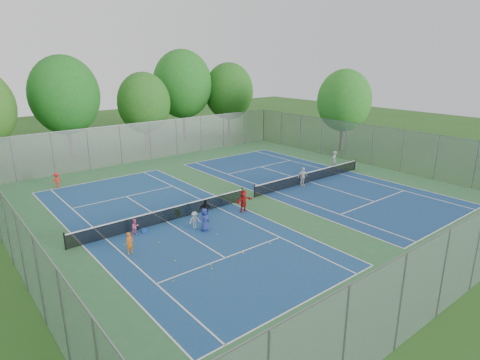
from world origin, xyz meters
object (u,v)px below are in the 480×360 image
Objects in this scene: instructor at (334,161)px; ball_crate at (145,231)px; net_right at (310,177)px; ball_hopper at (177,212)px; net_left at (166,215)px.

ball_crate is at bearing -10.37° from instructor.
ball_crate is 20.53m from instructor.
net_right reaches higher than ball_hopper.
net_left is at bearing 18.64° from ball_crate.
instructor is at bearing 2.05° from ball_hopper.
instructor is at bearing 4.91° from ball_crate.
ball_crate is (-15.88, -0.63, -0.33)m from net_right.
instructor is (4.56, 1.12, 0.49)m from net_right.
net_left is at bearing -155.55° from ball_hopper.
net_left is 2.01m from ball_crate.
ball_crate is at bearing -161.36° from net_left.
net_right is 12.92m from ball_hopper.
net_right is at bearing -2.20° from ball_hopper.
instructor is at bearing 13.80° from net_right.
net_left is 1.21m from ball_hopper.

